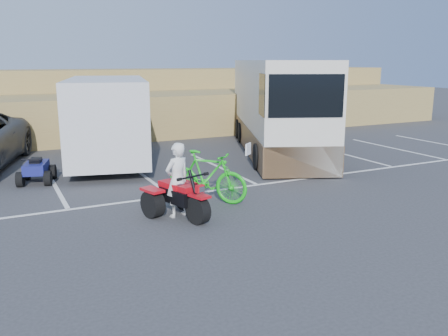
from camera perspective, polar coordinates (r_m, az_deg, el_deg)
name	(u,v)px	position (r m, az deg, el deg)	size (l,w,h in m)	color
ground	(208,223)	(10.83, -1.94, -6.60)	(100.00, 100.00, 0.00)	#343437
parking_stripes	(179,179)	(14.75, -5.39, -1.33)	(28.00, 5.16, 0.01)	white
grass_embankment	(82,104)	(25.24, -16.73, 7.37)	(40.00, 8.50, 3.10)	olive
red_trike_atv	(182,218)	(11.21, -5.06, -5.95)	(1.28, 1.71, 1.11)	red
rider	(177,180)	(11.07, -5.63, -1.44)	(0.64, 0.42, 1.76)	white
green_dirt_bike	(207,176)	(12.26, -2.06, -1.01)	(0.63, 2.22, 1.34)	#14BF19
cargo_trailer	(108,118)	(17.29, -13.78, 5.87)	(4.00, 6.81, 2.98)	silver
rv_motorhome	(276,112)	(19.31, 6.31, 6.65)	(6.08, 10.08, 3.55)	silver
quad_atv_blue	(38,183)	(15.34, -21.52, -1.64)	(0.96, 1.28, 0.84)	navy
quad_atv_green	(97,159)	(18.23, -15.03, 1.01)	(1.23, 1.65, 1.08)	#1C5E15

